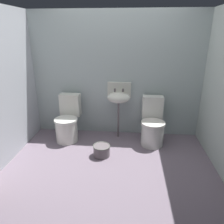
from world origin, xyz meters
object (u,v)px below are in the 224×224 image
(toilet_left, at_px, (68,122))
(toilet_right, at_px, (152,125))
(sink, at_px, (119,97))
(bucket, at_px, (102,150))

(toilet_left, relative_size, toilet_right, 1.00)
(sink, bearing_deg, bucket, -106.76)
(toilet_left, relative_size, sink, 0.79)
(toilet_right, height_order, sink, sink)
(sink, bearing_deg, toilet_right, -17.47)
(toilet_right, bearing_deg, toilet_left, 0.33)
(toilet_right, xyz_separation_m, sink, (-0.60, 0.19, 0.43))
(toilet_right, distance_m, bucket, 0.99)
(toilet_left, bearing_deg, bucket, 144.11)
(toilet_left, xyz_separation_m, toilet_right, (1.49, -0.00, 0.00))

